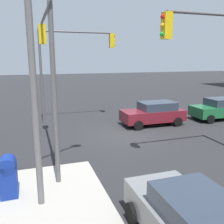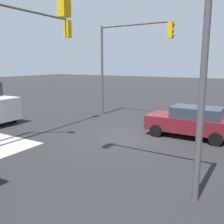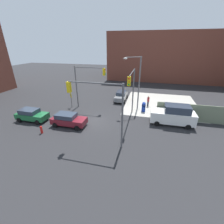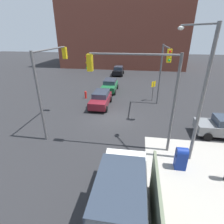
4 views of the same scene
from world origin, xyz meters
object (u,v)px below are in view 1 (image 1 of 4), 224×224
at_px(traffic_signal_ne_corner, 48,58).
at_px(hatchback_green, 219,108).
at_px(street_lamp_corner, 42,56).
at_px(sedan_maroon, 154,113).
at_px(traffic_signal_nw_corner, 221,59).
at_px(traffic_signal_se_corner, 71,58).
at_px(fire_hydrant, 164,109).
at_px(mailbox_blue, 8,175).

xyz_separation_m(traffic_signal_ne_corner, hatchback_green, (-12.85, -4.03, -3.80)).
distance_m(traffic_signal_ne_corner, hatchback_green, 13.99).
height_order(street_lamp_corner, sedan_maroon, street_lamp_corner).
height_order(traffic_signal_nw_corner, street_lamp_corner, street_lamp_corner).
height_order(traffic_signal_se_corner, street_lamp_corner, street_lamp_corner).
distance_m(traffic_signal_nw_corner, traffic_signal_ne_corner, 7.44).
distance_m(traffic_signal_se_corner, sedan_maroon, 7.01).
bearing_deg(hatchback_green, traffic_signal_nw_corner, 47.19).
bearing_deg(fire_hydrant, hatchback_green, 143.02).
distance_m(traffic_signal_nw_corner, hatchback_green, 9.22).
relative_size(street_lamp_corner, hatchback_green, 1.92).
xyz_separation_m(street_lamp_corner, sedan_maroon, (-7.71, -7.39, -3.86)).
relative_size(traffic_signal_se_corner, sedan_maroon, 1.49).
bearing_deg(traffic_signal_se_corner, mailbox_blue, 68.28).
xyz_separation_m(traffic_signal_se_corner, mailbox_blue, (3.78, 9.50, -3.87)).
bearing_deg(sedan_maroon, traffic_signal_ne_corner, 29.50).
height_order(traffic_signal_ne_corner, hatchback_green, traffic_signal_ne_corner).
bearing_deg(sedan_maroon, street_lamp_corner, 43.77).
bearing_deg(traffic_signal_nw_corner, traffic_signal_se_corner, -60.77).
xyz_separation_m(traffic_signal_ne_corner, sedan_maroon, (-7.32, -4.14, -3.79)).
bearing_deg(sedan_maroon, fire_hydrant, -132.11).
bearing_deg(traffic_signal_se_corner, sedan_maroon, 152.61).
distance_m(mailbox_blue, sedan_maroon, 11.29).
relative_size(traffic_signal_ne_corner, street_lamp_corner, 0.81).
bearing_deg(street_lamp_corner, traffic_signal_ne_corner, -96.87).
relative_size(traffic_signal_nw_corner, street_lamp_corner, 0.81).
xyz_separation_m(mailbox_blue, hatchback_green, (-14.55, -6.68, 0.08)).
bearing_deg(traffic_signal_ne_corner, traffic_signal_nw_corner, 163.22).
height_order(traffic_signal_se_corner, fire_hydrant, traffic_signal_se_corner).
relative_size(traffic_signal_nw_corner, hatchback_green, 1.56).
bearing_deg(mailbox_blue, street_lamp_corner, 155.46).
relative_size(street_lamp_corner, mailbox_blue, 5.59).
height_order(traffic_signal_nw_corner, traffic_signal_ne_corner, same).
xyz_separation_m(traffic_signal_ne_corner, fire_hydrant, (-9.50, -6.55, -4.15)).
distance_m(traffic_signal_nw_corner, fire_hydrant, 9.91).
bearing_deg(mailbox_blue, traffic_signal_nw_corner, -176.76).
height_order(hatchback_green, sedan_maroon, same).
distance_m(traffic_signal_se_corner, street_lamp_corner, 10.40).
bearing_deg(traffic_signal_ne_corner, fire_hydrant, -145.40).
bearing_deg(traffic_signal_se_corner, street_lamp_corner, 76.23).
bearing_deg(traffic_signal_ne_corner, street_lamp_corner, 83.13).
bearing_deg(street_lamp_corner, hatchback_green, -151.20).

